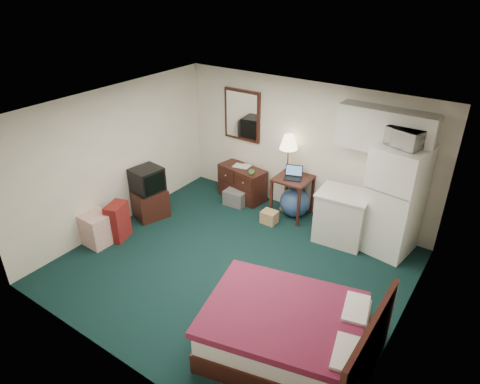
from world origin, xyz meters
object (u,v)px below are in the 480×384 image
Objects in this scene: floor_lamp at (287,174)px; fridge at (394,200)px; desk at (292,197)px; kitchen_counter at (342,218)px; bed at (286,332)px; tv_stand at (150,203)px; dresser at (242,183)px; suitcase at (118,221)px.

floor_lamp is 2.04m from fridge.
fridge reaches higher than floor_lamp.
kitchen_counter is (1.09, -0.26, 0.05)m from desk.
fridge reaches higher than kitchen_counter.
bed is (-0.33, -2.86, -0.62)m from fridge.
fridge reaches higher than tv_stand.
desk is 0.43× the size of fridge.
floor_lamp is at bearing 13.48° from dresser.
kitchen_counter is 1.53× the size of tv_stand.
bed is at bearing -38.73° from dresser.
kitchen_counter reaches higher than bed.
fridge is at bearing -1.87° from desk.
tv_stand is at bearing 79.03° from suitcase.
fridge is (2.99, -0.10, 0.59)m from dresser.
floor_lamp is 1.93× the size of desk.
suitcase is at bearing -65.21° from tv_stand.
desk is at bearing 53.52° from tv_stand.
fridge is at bearing 13.46° from suitcase.
suitcase reaches higher than bed.
dresser is 1.69× the size of tv_stand.
desk is 3.28m from bed.
suitcase reaches higher than tv_stand.
suitcase is at bearing -141.03° from fridge.
suitcase is (-3.92, -2.34, -0.59)m from fridge.
kitchen_counter is at bearing 39.74° from tv_stand.
floor_lamp is 1.73× the size of kitchen_counter.
dresser is at bearing 51.77° from suitcase.
floor_lamp is at bearing -176.62° from fridge.
suitcase is at bearing -151.04° from kitchen_counter.
bed is 3.93m from tv_stand.
dresser is 3.05m from fridge.
kitchen_counter is 0.48× the size of fridge.
bed is at bearing -63.07° from desk.
desk is 1.19× the size of suitcase.
fridge is 4.33m from tv_stand.
desk is at bearing -173.39° from fridge.
dresser is 1.16m from desk.
dresser and suitcase have the same top height.
floor_lamp is 2.30× the size of suitcase.
bed is 3.23× the size of tv_stand.
floor_lamp is at bearing 105.83° from bed.
dresser is at bearing 177.23° from desk.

